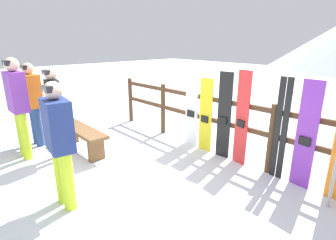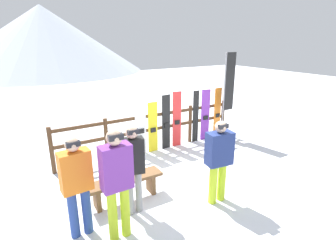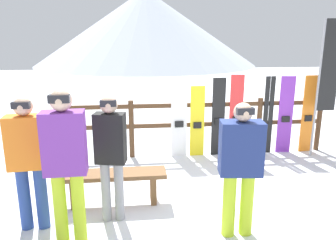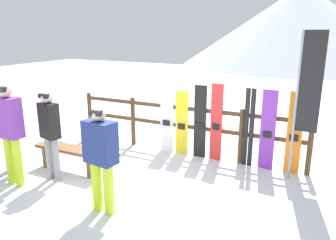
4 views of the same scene
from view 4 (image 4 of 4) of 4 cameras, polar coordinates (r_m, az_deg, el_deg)
The scene contains 16 objects.
ground_plane at distance 5.67m, azimuth -5.86°, elevation -12.02°, with size 40.00×40.00×0.00m, color white.
mountain_backdrop at distance 28.33m, azimuth 21.93°, elevation 14.98°, with size 18.00×18.00×6.00m.
fence at distance 7.04m, azimuth 2.61°, elevation -0.62°, with size 5.19×0.10×1.12m.
bench at distance 6.51m, azimuth -16.71°, elevation -5.56°, with size 1.45×0.36×0.47m.
person_orange at distance 6.70m, azimuth -25.98°, elevation -0.55°, with size 0.46×0.28×1.64m.
person_navy at distance 4.75m, azimuth -11.64°, elevation -5.73°, with size 0.50×0.32×1.60m.
person_purple at distance 6.08m, azimuth -25.91°, elevation -1.15°, with size 0.45×0.26×1.77m.
person_black at distance 6.03m, azimuth -19.90°, elevation -1.36°, with size 0.40×0.27×1.62m.
snowboard_white at distance 7.13m, azimuth -0.21°, elevation 0.07°, with size 0.30×0.06×1.46m.
snowboard_yellow at distance 6.99m, azimuth 2.38°, elevation -0.55°, with size 0.28×0.06×1.39m.
snowboard_black_stripe at distance 6.81m, azimuth 5.60°, elevation -0.37°, with size 0.26×0.07×1.54m.
snowboard_red at distance 6.69m, azimuth 8.41°, elevation -0.51°, with size 0.26×0.08×1.59m.
ski_pair_black at distance 6.53m, azimuth 13.90°, elevation -1.33°, with size 0.19×0.02×1.55m.
snowboard_purple at distance 6.47m, azimuth 16.97°, elevation -1.77°, with size 0.28×0.08×1.55m.
snowboard_orange at distance 6.41m, azimuth 21.14°, elevation -2.24°, with size 0.27×0.07×1.56m.
rental_flag at distance 5.98m, azimuth 22.78°, elevation 4.48°, with size 0.40×0.04×2.61m.
Camera 4 is at (2.76, -4.22, 2.58)m, focal length 35.00 mm.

